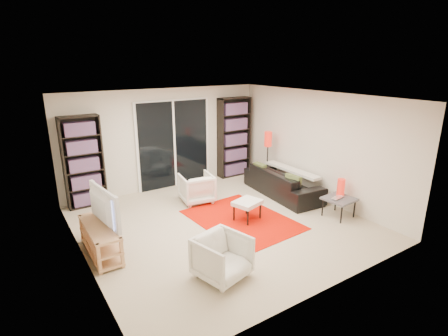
{
  "coord_description": "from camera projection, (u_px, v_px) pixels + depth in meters",
  "views": [
    {
      "loc": [
        -3.31,
        -5.16,
        3.02
      ],
      "look_at": [
        0.25,
        0.3,
        1.0
      ],
      "focal_mm": 28.0,
      "sensor_mm": 36.0,
      "label": 1
    }
  ],
  "objects": [
    {
      "name": "ceiling",
      "position": [
        221.0,
        98.0,
        6.04
      ],
      "size": [
        5.0,
        5.0,
        0.02
      ],
      "primitive_type": "cube",
      "color": "white",
      "rests_on": "wall_back"
    },
    {
      "name": "wall_left",
      "position": [
        78.0,
        190.0,
        5.09
      ],
      "size": [
        0.02,
        5.0,
        2.4
      ],
      "primitive_type": "cube",
      "color": "beige",
      "rests_on": "ground"
    },
    {
      "name": "ottoman",
      "position": [
        247.0,
        204.0,
        6.81
      ],
      "size": [
        0.61,
        0.55,
        0.4
      ],
      "color": "silver",
      "rests_on": "floor"
    },
    {
      "name": "sofa",
      "position": [
        282.0,
        182.0,
        8.11
      ],
      "size": [
        0.99,
        2.16,
        0.61
      ],
      "primitive_type": "imported",
      "rotation": [
        0.0,
        0.0,
        1.49
      ],
      "color": "black",
      "rests_on": "floor"
    },
    {
      "name": "wall_front",
      "position": [
        329.0,
        211.0,
        4.4
      ],
      "size": [
        5.0,
        0.02,
        2.4
      ],
      "primitive_type": "cube",
      "color": "beige",
      "rests_on": "ground"
    },
    {
      "name": "laptop",
      "position": [
        340.0,
        198.0,
        6.88
      ],
      "size": [
        0.35,
        0.26,
        0.03
      ],
      "primitive_type": "imported",
      "rotation": [
        0.0,
        0.0,
        0.17
      ],
      "color": "silver",
      "rests_on": "side_table"
    },
    {
      "name": "wall_right",
      "position": [
        317.0,
        146.0,
        7.7
      ],
      "size": [
        0.02,
        5.0,
        2.4
      ],
      "primitive_type": "cube",
      "color": "beige",
      "rests_on": "ground"
    },
    {
      "name": "bookshelf_right",
      "position": [
        234.0,
        137.0,
        9.3
      ],
      "size": [
        0.9,
        0.3,
        2.1
      ],
      "color": "black",
      "rests_on": "ground"
    },
    {
      "name": "armchair_front",
      "position": [
        222.0,
        257.0,
        5.0
      ],
      "size": [
        0.83,
        0.84,
        0.64
      ],
      "primitive_type": "imported",
      "rotation": [
        0.0,
        0.0,
        0.25
      ],
      "color": "silver",
      "rests_on": "floor"
    },
    {
      "name": "bookshelf_left",
      "position": [
        83.0,
        162.0,
        7.31
      ],
      "size": [
        0.8,
        0.3,
        1.95
      ],
      "color": "black",
      "rests_on": "ground"
    },
    {
      "name": "table_lamp",
      "position": [
        341.0,
        187.0,
        7.04
      ],
      "size": [
        0.15,
        0.15,
        0.34
      ],
      "primitive_type": "cylinder",
      "color": "red",
      "rests_on": "side_table"
    },
    {
      "name": "wall_back",
      "position": [
        165.0,
        139.0,
        8.4
      ],
      "size": [
        5.0,
        0.02,
        2.4
      ],
      "primitive_type": "cube",
      "color": "beige",
      "rests_on": "ground"
    },
    {
      "name": "rug",
      "position": [
        242.0,
        220.0,
        6.89
      ],
      "size": [
        1.73,
        2.26,
        0.01
      ],
      "primitive_type": "cube",
      "rotation": [
        0.0,
        0.0,
        0.06
      ],
      "color": "#CB0F00",
      "rests_on": "floor"
    },
    {
      "name": "floor_lamp",
      "position": [
        268.0,
        145.0,
        8.62
      ],
      "size": [
        0.2,
        0.2,
        1.35
      ],
      "color": "black",
      "rests_on": "floor"
    },
    {
      "name": "tv",
      "position": [
        98.0,
        208.0,
        5.47
      ],
      "size": [
        0.27,
        1.07,
        0.61
      ],
      "primitive_type": "imported",
      "rotation": [
        0.0,
        0.0,
        1.69
      ],
      "color": "black",
      "rests_on": "tv_stand"
    },
    {
      "name": "floor",
      "position": [
        222.0,
        223.0,
        6.75
      ],
      "size": [
        5.0,
        5.0,
        0.0
      ],
      "primitive_type": "plane",
      "color": "#B9AD8F",
      "rests_on": "ground"
    },
    {
      "name": "armchair_back",
      "position": [
        197.0,
        188.0,
        7.71
      ],
      "size": [
        0.78,
        0.8,
        0.64
      ],
      "primitive_type": "imported",
      "rotation": [
        0.0,
        0.0,
        2.98
      ],
      "color": "silver",
      "rests_on": "floor"
    },
    {
      "name": "side_table",
      "position": [
        339.0,
        200.0,
        6.94
      ],
      "size": [
        0.59,
        0.59,
        0.4
      ],
      "color": "#4E4E54",
      "rests_on": "floor"
    },
    {
      "name": "sliding_door",
      "position": [
        174.0,
        144.0,
        8.52
      ],
      "size": [
        1.92,
        0.08,
        2.16
      ],
      "color": "white",
      "rests_on": "ground"
    },
    {
      "name": "tv_stand",
      "position": [
        100.0,
        239.0,
        5.62
      ],
      "size": [
        0.4,
        1.24,
        0.5
      ],
      "color": "tan",
      "rests_on": "floor"
    }
  ]
}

